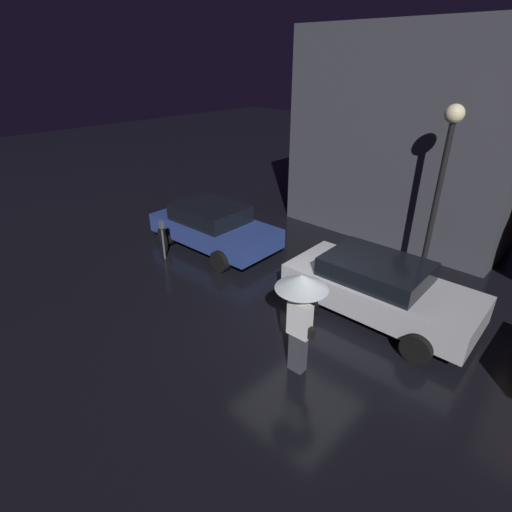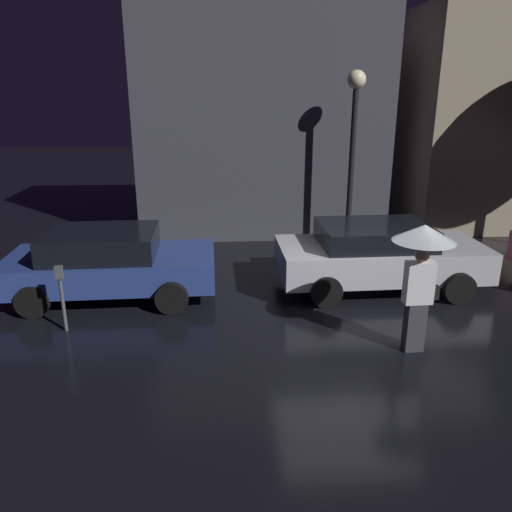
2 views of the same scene
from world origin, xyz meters
name	(u,v)px [view 1 (image 1 of 2)]	position (x,y,z in m)	size (l,w,h in m)	color
ground_plane	(302,325)	(0.00, 0.00, 0.00)	(60.00, 60.00, 0.00)	black
building_facade_left	(406,136)	(-1.10, 6.50, 3.12)	(6.80, 3.00, 6.23)	#3D3D47
parked_car_blue	(213,226)	(-4.49, 1.37, 0.71)	(4.09, 2.07, 1.35)	navy
parked_car_silver	(379,287)	(0.96, 1.48, 0.72)	(4.23, 2.04, 1.36)	#B7B7BF
pedestrian_with_umbrella	(301,300)	(0.75, -1.18, 1.56)	(0.93, 0.93, 2.06)	#383842
parking_meter	(163,236)	(-4.96, -0.15, 0.74)	(0.12, 0.10, 1.18)	#4C5154
street_lamp_near	(445,159)	(0.95, 4.09, 3.14)	(0.44, 0.44, 4.40)	black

